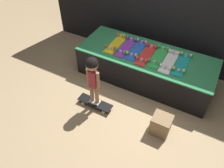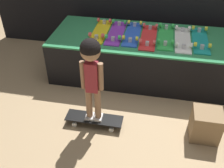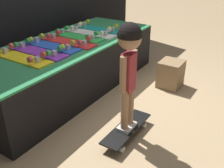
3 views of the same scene
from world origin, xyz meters
The scene contains 12 objects.
ground_plane centered at (0.00, 0.00, 0.00)m, with size 16.00×16.00×0.00m, color tan.
display_rack centered at (0.00, 0.60, 0.28)m, with size 2.44×0.94×0.57m.
skateboard_yellow_on_rack centered at (-0.62, 0.63, 0.59)m, with size 0.19×0.69×0.09m.
skateboard_purple_on_rack centered at (-0.42, 0.62, 0.59)m, with size 0.19×0.69×0.09m.
skateboard_blue_on_rack centered at (-0.21, 0.63, 0.59)m, with size 0.19×0.69×0.09m.
skateboard_red_on_rack centered at (0.00, 0.58, 0.59)m, with size 0.19×0.69×0.09m.
skateboard_green_on_rack centered at (0.21, 0.63, 0.59)m, with size 0.19×0.69×0.09m.
skateboard_white_on_rack centered at (0.42, 0.59, 0.59)m, with size 0.19×0.69×0.09m.
skateboard_teal_on_rack centered at (0.62, 0.62, 0.59)m, with size 0.19×0.69×0.09m.
skateboard_on_floor centered at (-0.46, -0.45, 0.07)m, with size 0.61×0.18×0.09m.
child centered at (-0.46, -0.45, 0.74)m, with size 0.22×0.19×0.93m.
storage_box centered at (0.68, -0.41, 0.16)m, with size 0.28×0.26×0.32m.
Camera 3 is at (-2.12, -1.37, 1.48)m, focal length 42.00 mm.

